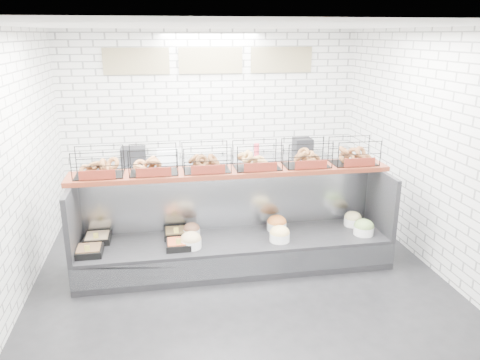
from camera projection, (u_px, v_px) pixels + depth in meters
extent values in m
plane|color=black|center=(239.00, 277.00, 5.87)|extent=(5.50, 5.50, 0.00)
cube|color=white|center=(212.00, 120.00, 8.01)|extent=(5.00, 0.02, 3.00)
cube|color=white|center=(10.00, 172.00, 5.01)|extent=(0.02, 5.50, 3.00)
cube|color=white|center=(436.00, 153.00, 5.84)|extent=(0.02, 5.50, 3.00)
cube|color=white|center=(239.00, 26.00, 4.98)|extent=(5.00, 5.50, 0.02)
cube|color=tan|center=(136.00, 61.00, 7.49)|extent=(1.05, 0.03, 0.42)
cube|color=tan|center=(211.00, 60.00, 7.68)|extent=(1.05, 0.03, 0.42)
cube|color=tan|center=(281.00, 60.00, 7.88)|extent=(1.05, 0.03, 0.42)
cube|color=black|center=(235.00, 252.00, 6.10)|extent=(4.00, 0.90, 0.40)
cube|color=#93969B|center=(241.00, 266.00, 5.68)|extent=(4.00, 0.03, 0.28)
cube|color=#93969B|center=(230.00, 198.00, 6.30)|extent=(4.00, 0.08, 0.80)
cube|color=black|center=(73.00, 219.00, 5.59)|extent=(0.06, 0.90, 0.80)
cube|color=black|center=(380.00, 200.00, 6.24)|extent=(0.06, 0.90, 0.80)
cube|color=black|center=(89.00, 251.00, 5.57)|extent=(0.32, 0.32, 0.08)
cube|color=brown|center=(89.00, 249.00, 5.56)|extent=(0.27, 0.27, 0.04)
cube|color=#DBC74C|center=(87.00, 249.00, 5.44)|extent=(0.06, 0.01, 0.08)
cube|color=black|center=(98.00, 239.00, 5.92)|extent=(0.32, 0.32, 0.08)
cube|color=tan|center=(97.00, 236.00, 5.91)|extent=(0.27, 0.27, 0.04)
cube|color=#DBC74C|center=(96.00, 236.00, 5.78)|extent=(0.06, 0.01, 0.08)
cube|color=black|center=(178.00, 245.00, 5.75)|extent=(0.30, 0.30, 0.08)
cube|color=#C35229|center=(178.00, 242.00, 5.74)|extent=(0.26, 0.26, 0.04)
cube|color=#DBC74C|center=(178.00, 242.00, 5.62)|extent=(0.06, 0.01, 0.08)
cube|color=black|center=(176.00, 234.00, 6.07)|extent=(0.31, 0.31, 0.08)
cube|color=brown|center=(176.00, 231.00, 6.06)|extent=(0.26, 0.26, 0.04)
cube|color=#DBC74C|center=(176.00, 230.00, 5.94)|extent=(0.06, 0.01, 0.08)
cylinder|color=white|center=(191.00, 243.00, 5.75)|extent=(0.26, 0.26, 0.11)
ellipsoid|color=tan|center=(191.00, 239.00, 5.73)|extent=(0.26, 0.26, 0.18)
cylinder|color=white|center=(192.00, 233.00, 6.06)|extent=(0.22, 0.22, 0.11)
ellipsoid|color=brown|center=(192.00, 228.00, 6.04)|extent=(0.21, 0.21, 0.15)
cylinder|color=white|center=(280.00, 237.00, 5.93)|extent=(0.26, 0.26, 0.11)
ellipsoid|color=#EFCC7A|center=(280.00, 232.00, 5.92)|extent=(0.25, 0.25, 0.18)
cylinder|color=white|center=(277.00, 226.00, 6.27)|extent=(0.26, 0.26, 0.11)
ellipsoid|color=orange|center=(277.00, 222.00, 6.25)|extent=(0.26, 0.26, 0.18)
cylinder|color=white|center=(364.00, 230.00, 6.13)|extent=(0.26, 0.26, 0.11)
ellipsoid|color=#71934B|center=(364.00, 226.00, 6.11)|extent=(0.26, 0.26, 0.18)
cylinder|color=white|center=(353.00, 221.00, 6.42)|extent=(0.24, 0.24, 0.11)
ellipsoid|color=tan|center=(353.00, 217.00, 6.40)|extent=(0.23, 0.23, 0.16)
cube|color=#521E11|center=(232.00, 172.00, 6.00)|extent=(4.10, 0.50, 0.06)
cube|color=black|center=(98.00, 162.00, 5.67)|extent=(0.60, 0.38, 0.34)
cube|color=maroon|center=(97.00, 175.00, 5.51)|extent=(0.42, 0.02, 0.11)
cube|color=black|center=(153.00, 160.00, 5.77)|extent=(0.60, 0.38, 0.34)
cube|color=maroon|center=(154.00, 172.00, 5.61)|extent=(0.42, 0.02, 0.11)
cube|color=black|center=(206.00, 158.00, 5.88)|extent=(0.60, 0.38, 0.34)
cube|color=maroon|center=(208.00, 170.00, 5.72)|extent=(0.42, 0.02, 0.11)
cube|color=black|center=(257.00, 155.00, 5.99)|extent=(0.60, 0.38, 0.34)
cube|color=maroon|center=(261.00, 167.00, 5.83)|extent=(0.42, 0.02, 0.11)
cube|color=black|center=(307.00, 153.00, 6.10)|extent=(0.60, 0.38, 0.34)
cube|color=maroon|center=(311.00, 165.00, 5.94)|extent=(0.42, 0.02, 0.11)
cube|color=black|center=(354.00, 151.00, 6.21)|extent=(0.60, 0.38, 0.34)
cube|color=maroon|center=(360.00, 162.00, 6.05)|extent=(0.42, 0.02, 0.11)
cube|color=#93969B|center=(215.00, 184.00, 8.02)|extent=(4.00, 0.60, 0.90)
cube|color=black|center=(133.00, 155.00, 7.69)|extent=(0.40, 0.30, 0.24)
cube|color=silver|center=(168.00, 155.00, 7.76)|extent=(0.35, 0.28, 0.18)
cylinder|color=#D53544|center=(257.00, 150.00, 8.05)|extent=(0.09, 0.09, 0.22)
cube|color=black|center=(303.00, 147.00, 8.08)|extent=(0.30, 0.30, 0.30)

